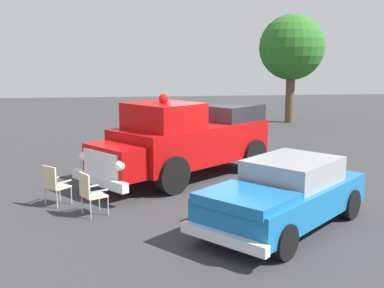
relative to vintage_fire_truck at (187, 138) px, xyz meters
name	(u,v)px	position (x,y,z in m)	size (l,w,h in m)	color
ground_plane	(212,179)	(0.30, 0.74, -1.20)	(60.00, 60.00, 0.00)	#333335
vintage_fire_truck	(187,138)	(0.00, 0.00, 0.00)	(5.36, 6.03, 2.59)	black
classic_hot_rod	(284,194)	(4.53, 1.53, -0.45)	(4.26, 4.50, 1.46)	black
lawn_chair_near_truck	(157,137)	(-4.03, -0.66, -0.61)	(0.53, 0.55, 1.02)	#B7BABF
lawn_chair_by_car	(54,183)	(2.35, -3.56, -0.61)	(0.69, 0.69, 1.02)	#B7BABF
lawn_chair_spare	(90,191)	(3.20, -2.63, -0.61)	(0.67, 0.67, 1.02)	#B7BABF
spectator_seated	(157,134)	(-3.90, -0.65, -0.50)	(0.56, 0.42, 1.29)	#383842
oak_tree_left	(292,48)	(-11.29, 7.17, 2.89)	(3.55, 3.55, 5.90)	brown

